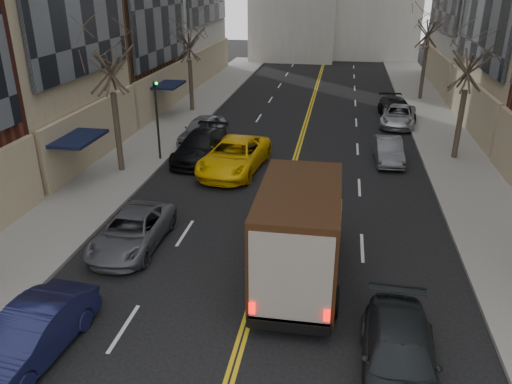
# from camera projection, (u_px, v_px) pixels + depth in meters

# --- Properties ---
(sidewalk_left) EXTENTS (4.00, 66.00, 0.15)m
(sidewalk_left) POSITION_uv_depth(u_px,v_px,m) (163.00, 133.00, 32.62)
(sidewalk_left) COLOR slate
(sidewalk_left) RESTS_ON ground
(sidewalk_right) EXTENTS (4.00, 66.00, 0.15)m
(sidewalk_right) POSITION_uv_depth(u_px,v_px,m) (451.00, 148.00, 29.81)
(sidewalk_right) COLOR slate
(sidewalk_right) RESTS_ON ground
(tree_lf_mid) EXTENTS (3.20, 3.20, 8.91)m
(tree_lf_mid) POSITION_uv_depth(u_px,v_px,m) (107.00, 42.00, 23.66)
(tree_lf_mid) COLOR #382D23
(tree_lf_mid) RESTS_ON sidewalk_left
(tree_lf_far) EXTENTS (3.20, 3.20, 8.12)m
(tree_lf_far) POSITION_uv_depth(u_px,v_px,m) (188.00, 29.00, 35.65)
(tree_lf_far) COLOR #382D23
(tree_lf_far) RESTS_ON sidewalk_left
(tree_rt_mid) EXTENTS (3.20, 3.20, 8.32)m
(tree_rt_mid) POSITION_uv_depth(u_px,v_px,m) (472.00, 47.00, 25.62)
(tree_rt_mid) COLOR #382D23
(tree_rt_mid) RESTS_ON sidewalk_right
(tree_rt_far) EXTENTS (3.20, 3.20, 9.11)m
(tree_rt_far) POSITION_uv_depth(u_px,v_px,m) (431.00, 15.00, 38.96)
(tree_rt_far) COLOR #382D23
(tree_rt_far) RESTS_ON sidewalk_right
(traffic_signal) EXTENTS (0.29, 0.26, 4.70)m
(traffic_signal) POSITION_uv_depth(u_px,v_px,m) (157.00, 111.00, 26.75)
(traffic_signal) COLOR black
(traffic_signal) RESTS_ON sidewalk_left
(ups_truck) EXTENTS (2.74, 6.59, 3.60)m
(ups_truck) POSITION_uv_depth(u_px,v_px,m) (300.00, 233.00, 16.22)
(ups_truck) COLOR black
(ups_truck) RESTS_ON ground
(observer_sedan) EXTENTS (2.08, 4.77, 1.37)m
(observer_sedan) POSITION_uv_depth(u_px,v_px,m) (399.00, 358.00, 12.49)
(observer_sedan) COLOR black
(observer_sedan) RESTS_ON ground
(taxi) EXTENTS (3.34, 6.18, 1.65)m
(taxi) POSITION_uv_depth(u_px,v_px,m) (234.00, 156.00, 26.17)
(taxi) COLOR yellow
(taxi) RESTS_ON ground
(pedestrian) EXTENTS (0.51, 0.72, 1.86)m
(pedestrian) POSITION_uv_depth(u_px,v_px,m) (302.00, 197.00, 21.05)
(pedestrian) COLOR black
(pedestrian) RESTS_ON ground
(parked_lf_b) EXTENTS (1.89, 4.48, 1.44)m
(parked_lf_b) POSITION_uv_depth(u_px,v_px,m) (32.00, 335.00, 13.24)
(parked_lf_b) COLOR #111336
(parked_lf_b) RESTS_ON ground
(parked_lf_c) EXTENTS (2.18, 4.71, 1.31)m
(parked_lf_c) POSITION_uv_depth(u_px,v_px,m) (132.00, 231.00, 18.79)
(parked_lf_c) COLOR #53555B
(parked_lf_c) RESTS_ON ground
(parked_lf_d) EXTENTS (2.43, 5.42, 1.54)m
(parked_lf_d) POSITION_uv_depth(u_px,v_px,m) (200.00, 146.00, 27.83)
(parked_lf_d) COLOR black
(parked_lf_d) RESTS_ON ground
(parked_lf_e) EXTENTS (2.40, 4.79, 1.57)m
(parked_lf_e) POSITION_uv_depth(u_px,v_px,m) (202.00, 130.00, 30.80)
(parked_lf_e) COLOR #A0A3A8
(parked_lf_e) RESTS_ON ground
(parked_rt_a) EXTENTS (1.52, 4.01, 1.31)m
(parked_rt_a) POSITION_uv_depth(u_px,v_px,m) (388.00, 150.00, 27.52)
(parked_rt_a) COLOR #53565B
(parked_rt_a) RESTS_ON ground
(parked_rt_b) EXTENTS (2.86, 5.10, 1.35)m
(parked_rt_b) POSITION_uv_depth(u_px,v_px,m) (398.00, 116.00, 34.29)
(parked_rt_b) COLOR #B3B5BB
(parked_rt_b) RESTS_ON ground
(parked_rt_c) EXTENTS (2.62, 5.08, 1.41)m
(parked_rt_c) POSITION_uv_depth(u_px,v_px,m) (396.00, 109.00, 35.95)
(parked_rt_c) COLOR black
(parked_rt_c) RESTS_ON ground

